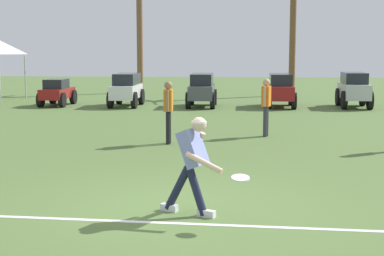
% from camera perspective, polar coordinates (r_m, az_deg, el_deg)
% --- Properties ---
extents(ground_plane, '(80.00, 80.00, 0.00)m').
position_cam_1_polar(ground_plane, '(8.84, -1.59, -7.83)').
color(ground_plane, '#506A35').
extents(field_line_paint, '(19.00, 1.08, 0.01)m').
position_cam_1_polar(field_line_paint, '(8.14, -2.16, -9.19)').
color(field_line_paint, white).
rests_on(field_line_paint, ground_plane).
extents(frisbee_thrower, '(0.96, 0.74, 1.42)m').
position_cam_1_polar(frisbee_thrower, '(8.35, 0.05, -3.13)').
color(frisbee_thrower, '#191E38').
rests_on(frisbee_thrower, ground_plane).
extents(frisbee_in_flight, '(0.27, 0.27, 0.07)m').
position_cam_1_polar(frisbee_in_flight, '(7.83, 4.71, -4.86)').
color(frisbee_in_flight, white).
extents(teammate_near_sideline, '(0.20, 0.49, 1.56)m').
position_cam_1_polar(teammate_near_sideline, '(14.59, -2.31, 2.11)').
color(teammate_near_sideline, black).
rests_on(teammate_near_sideline, ground_plane).
extents(teammate_midfield, '(0.28, 0.49, 1.56)m').
position_cam_1_polar(teammate_midfield, '(15.94, 7.21, 2.54)').
color(teammate_midfield, '#33333D').
rests_on(teammate_midfield, ground_plane).
extents(parked_car_slot_a, '(1.10, 2.21, 1.10)m').
position_cam_1_polar(parked_car_slot_a, '(25.05, -12.95, 3.43)').
color(parked_car_slot_a, maroon).
rests_on(parked_car_slot_a, ground_plane).
extents(parked_car_slot_b, '(1.15, 2.40, 1.34)m').
position_cam_1_polar(parked_car_slot_b, '(24.27, -6.37, 3.82)').
color(parked_car_slot_b, silver).
rests_on(parked_car_slot_b, ground_plane).
extents(parked_car_slot_c, '(1.14, 2.40, 1.34)m').
position_cam_1_polar(parked_car_slot_c, '(23.93, 0.96, 3.81)').
color(parked_car_slot_c, '#474C51').
rests_on(parked_car_slot_c, ground_plane).
extents(parked_car_slot_d, '(1.17, 2.41, 1.34)m').
position_cam_1_polar(parked_car_slot_d, '(24.08, 8.58, 3.75)').
color(parked_car_slot_d, maroon).
rests_on(parked_car_slot_d, ground_plane).
extents(parked_car_slot_e, '(1.20, 2.37, 1.40)m').
position_cam_1_polar(parked_car_slot_e, '(24.48, 15.43, 3.67)').
color(parked_car_slot_e, '#B7BABF').
rests_on(parked_car_slot_e, ground_plane).
extents(palm_tree_far_left, '(3.58, 3.26, 6.58)m').
position_cam_1_polar(palm_tree_far_left, '(31.66, -5.12, 10.45)').
color(palm_tree_far_left, brown).
rests_on(palm_tree_far_left, ground_plane).
extents(palm_tree_left_of_centre, '(3.03, 2.96, 6.67)m').
position_cam_1_polar(palm_tree_left_of_centre, '(30.06, 9.74, 10.56)').
color(palm_tree_left_of_centre, brown).
rests_on(palm_tree_left_of_centre, ground_plane).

